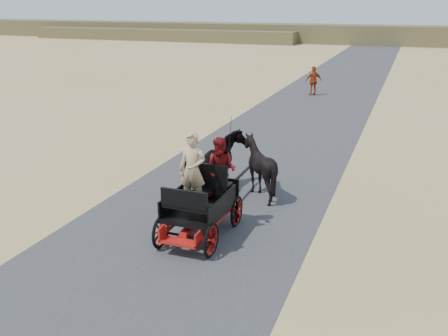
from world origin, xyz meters
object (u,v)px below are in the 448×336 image
(horse_left, at_px, (223,163))
(pedestrian, at_px, (314,81))
(carriage, at_px, (200,221))
(horse_right, at_px, (259,167))

(horse_left, relative_size, pedestrian, 1.16)
(carriage, xyz_separation_m, horse_left, (-0.55, 3.00, 0.49))
(pedestrian, bearing_deg, horse_right, 61.66)
(horse_right, bearing_deg, carriage, 79.61)
(carriage, relative_size, pedestrian, 1.39)
(horse_right, xyz_separation_m, pedestrian, (-1.67, 16.70, 0.01))
(pedestrian, bearing_deg, carriage, 59.21)
(horse_right, bearing_deg, horse_left, 0.00)
(carriage, relative_size, horse_left, 1.20)
(carriage, xyz_separation_m, horse_right, (0.55, 3.00, 0.49))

